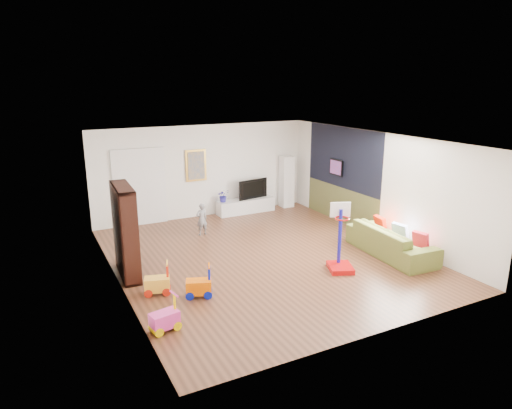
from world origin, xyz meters
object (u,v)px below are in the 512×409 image
media_console (246,206)px  bookshelf (125,231)px  basketball_hoop (342,238)px  sofa (391,241)px

media_console → bookshelf: size_ratio=0.95×
media_console → basketball_hoop: bearing=-92.4°
sofa → basketball_hoop: bearing=100.4°
media_console → basketball_hoop: size_ratio=1.25×
bookshelf → media_console: bearing=38.9°
basketball_hoop → media_console: bearing=111.6°
bookshelf → sofa: (5.66, -1.66, -0.61)m
bookshelf → sofa: size_ratio=0.82×
bookshelf → sofa: bookshelf is taller
media_console → sofa: 4.92m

